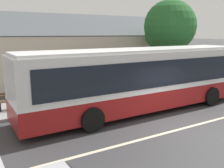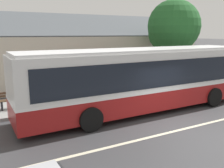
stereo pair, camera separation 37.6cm
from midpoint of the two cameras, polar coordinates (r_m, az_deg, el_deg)
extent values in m
plane|color=#38383A|center=(10.87, 15.42, -9.66)|extent=(300.00, 300.00, 0.00)
cube|color=gray|center=(15.39, -0.78, -2.69)|extent=(60.00, 3.00, 0.15)
cube|color=beige|center=(10.87, 15.42, -9.64)|extent=(60.00, 0.16, 0.01)
cube|color=beige|center=(21.77, -12.54, 5.85)|extent=(21.22, 9.17, 3.62)
cube|color=#4C5156|center=(19.52, -10.72, 13.25)|extent=(21.82, 4.65, 1.93)
cube|color=#4C5156|center=(23.88, -14.60, 12.72)|extent=(21.82, 4.65, 1.93)
cube|color=black|center=(17.45, -7.77, 5.29)|extent=(1.10, 0.06, 1.30)
cube|color=black|center=(21.44, 10.93, 6.32)|extent=(1.10, 0.06, 1.30)
cube|color=#4C3323|center=(19.02, 1.17, 3.03)|extent=(1.00, 0.06, 2.10)
cube|color=maroon|center=(12.66, 5.85, -2.80)|extent=(12.37, 2.62, 0.92)
cube|color=white|center=(12.54, 5.90, -0.55)|extent=(12.39, 2.64, 0.10)
cube|color=silver|center=(12.39, 5.98, 3.55)|extent=(12.37, 2.62, 1.71)
cube|color=silver|center=(12.30, 6.07, 7.77)|extent=(12.12, 2.49, 0.12)
cube|color=black|center=(13.42, 2.71, 3.77)|extent=(11.35, 0.14, 1.21)
cube|color=black|center=(11.43, 9.80, 2.27)|extent=(11.35, 0.14, 1.21)
cube|color=black|center=(16.86, 23.06, 4.44)|extent=(0.06, 2.20, 1.21)
cube|color=black|center=(16.79, 23.28, 7.20)|extent=(0.06, 1.75, 0.24)
cube|color=black|center=(17.13, 22.68, -1.02)|extent=(0.10, 2.50, 0.28)
cube|color=#B21919|center=(12.89, -3.07, -2.50)|extent=(3.46, 0.06, 0.64)
cube|color=black|center=(16.65, 16.58, 2.78)|extent=(0.90, 0.04, 2.38)
cylinder|color=black|center=(16.10, 14.07, -0.85)|extent=(1.00, 0.29, 1.00)
cylinder|color=black|center=(14.50, 21.07, -2.63)|extent=(1.00, 0.29, 1.00)
cylinder|color=black|center=(12.20, -10.72, -4.62)|extent=(1.00, 0.29, 1.00)
cylinder|color=black|center=(10.00, -5.60, -8.10)|extent=(1.00, 0.29, 1.00)
cube|color=brown|center=(13.47, -22.53, -3.34)|extent=(1.57, 0.10, 0.04)
cube|color=brown|center=(13.34, -22.44, -3.48)|extent=(1.57, 0.10, 0.04)
cube|color=brown|center=(13.20, -22.34, -3.62)|extent=(1.57, 0.10, 0.04)
cube|color=brown|center=(13.01, -22.36, -2.48)|extent=(1.57, 0.04, 0.10)
cube|color=brown|center=(12.97, -22.41, -1.88)|extent=(1.57, 0.04, 0.10)
cube|color=black|center=(13.49, -19.73, -4.11)|extent=(0.08, 0.43, 0.45)
cube|color=black|center=(13.33, -25.03, -4.71)|extent=(0.08, 0.43, 0.45)
cylinder|color=#4C3828|center=(19.25, 12.17, 4.43)|extent=(0.40, 0.40, 3.14)
sphere|color=#235B28|center=(19.12, 12.53, 12.80)|extent=(3.80, 3.80, 3.80)
sphere|color=#235B28|center=(18.99, 10.53, 11.16)|extent=(2.38, 2.38, 2.38)
cylinder|color=gray|center=(18.30, 18.00, 3.08)|extent=(0.07, 0.07, 2.40)
cube|color=#1959A5|center=(18.18, 18.23, 6.04)|extent=(0.36, 0.03, 0.48)
camera|label=1|loc=(0.19, -90.95, -0.19)|focal=40.00mm
camera|label=2|loc=(0.19, 89.05, 0.19)|focal=40.00mm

